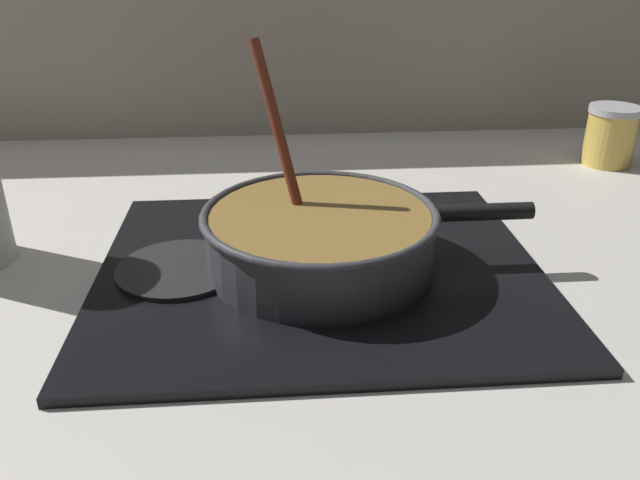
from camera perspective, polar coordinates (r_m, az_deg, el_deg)
ground at (r=0.71m, az=-6.70°, el=-10.44°), size 2.40×1.60×0.04m
backsplash_wall at (r=1.37m, az=-6.42°, el=20.50°), size 2.40×0.02×0.55m
hob_plate at (r=0.82m, az=0.00°, el=-2.65°), size 0.56×0.48×0.01m
burner_ring at (r=0.82m, az=0.00°, el=-2.03°), size 0.21×0.21×0.01m
spare_burner at (r=0.83m, az=-12.50°, el=-2.50°), size 0.16×0.16×0.01m
cooking_pan at (r=0.80m, az=0.05°, el=0.35°), size 0.42×0.30×0.27m
condiment_jar at (r=1.32m, az=24.53°, el=8.50°), size 0.09×0.09×0.11m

